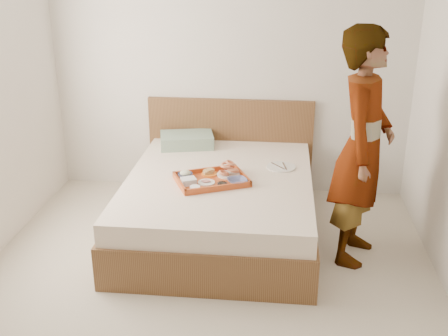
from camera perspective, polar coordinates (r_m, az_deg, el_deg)
ground at (r=4.02m, az=-2.30°, el=-13.43°), size 3.50×4.00×0.01m
wall_back at (r=5.37m, az=0.61°, el=10.87°), size 3.50×0.01×2.60m
wall_front at (r=1.68m, az=-13.18°, el=-15.96°), size 3.50×0.01×2.60m
bed at (r=4.74m, az=-0.47°, el=-3.86°), size 1.65×2.00×0.53m
headboard at (r=5.55m, az=0.66°, el=2.41°), size 1.65×0.06×0.95m
pillow at (r=5.35m, az=-3.90°, el=2.92°), size 0.57×0.45×0.12m
tray at (r=4.51m, az=-1.32°, el=-1.17°), size 0.68×0.61×0.05m
prawn_plate at (r=4.62m, az=0.47°, el=-0.68°), size 0.26×0.26×0.01m
navy_bowl_big at (r=4.45m, az=1.38°, el=-1.39°), size 0.21×0.21×0.04m
sauce_dish at (r=4.39m, az=-0.17°, el=-1.76°), size 0.11×0.11×0.03m
meat_plate at (r=4.46m, az=-1.85°, el=-1.52°), size 0.18×0.18×0.01m
bread_plate at (r=4.63m, az=-1.54°, el=-0.62°), size 0.18×0.18×0.01m
salad_bowl at (r=4.58m, az=-4.06°, el=-0.76°), size 0.16×0.16×0.04m
plastic_tub at (r=4.44m, az=-3.72°, el=-1.38°), size 0.15×0.14×0.05m
cheese_round at (r=4.34m, az=-3.04°, el=-2.09°), size 0.11×0.11×0.03m
dinner_plate at (r=4.85m, az=5.97°, el=0.11°), size 0.33×0.33×0.01m
person at (r=4.27m, az=14.23°, el=2.02°), size 0.62×0.77×1.84m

